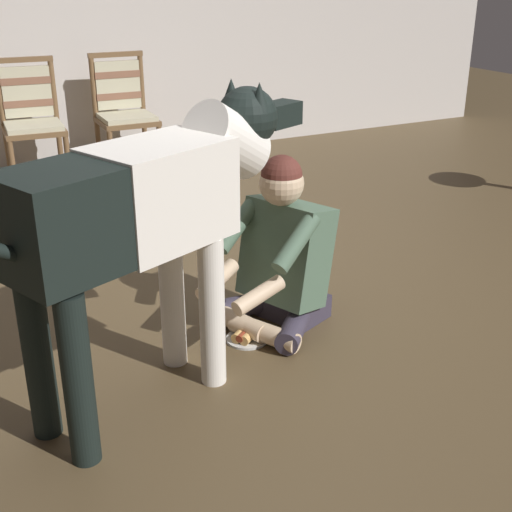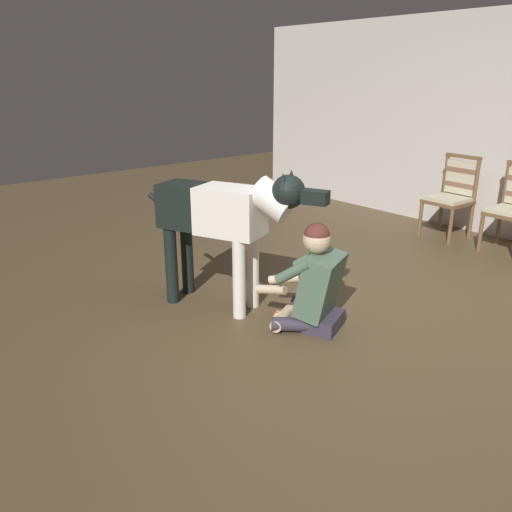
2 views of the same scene
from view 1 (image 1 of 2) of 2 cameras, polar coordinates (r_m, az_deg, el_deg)
The scene contains 7 objects.
ground_plane at distance 3.73m, azimuth 0.69°, elevation -3.03°, with size 14.95×14.95×0.00m, color brown.
back_wall at distance 6.32m, azimuth -13.58°, elevation 19.35°, with size 8.64×0.10×2.60m, color beige.
dining_chair_left_of_pair at distance 5.83m, azimuth -18.23°, elevation 11.06°, with size 0.49×0.50×0.98m.
dining_chair_right_of_pair at distance 6.00m, azimuth -11.01°, elevation 12.08°, with size 0.47×0.48×0.98m.
person_sitting_on_floor at distance 3.28m, azimuth 1.97°, elevation -0.11°, with size 0.73×0.61×0.85m.
large_dog at distance 2.59m, azimuth -8.86°, elevation 3.95°, with size 1.53×0.75×1.21m.
hot_dog_on_plate at distance 3.26m, azimuth -0.76°, elevation -6.60°, with size 0.20×0.20×0.06m.
Camera 1 is at (-1.58, -2.96, 1.64)m, focal length 47.98 mm.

